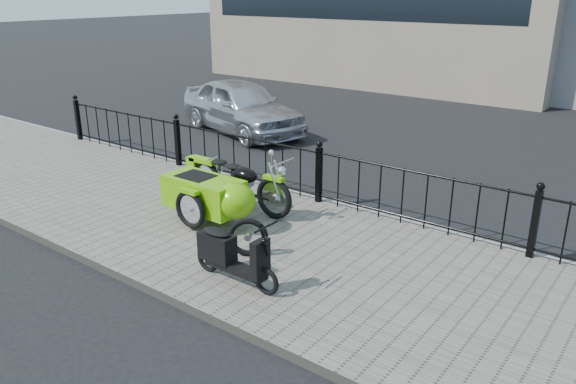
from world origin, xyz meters
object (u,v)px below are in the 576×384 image
Objects in this scene: scooter at (230,255)px; sedan_car at (241,106)px; motorcycle_sidecar at (218,193)px; spare_tire at (248,237)px.

scooter is 8.21m from sedan_car.
motorcycle_sidecar is 4.09× the size of spare_tire.
motorcycle_sidecar is at bearing -125.96° from sedan_car.
motorcycle_sidecar is at bearing 137.95° from scooter.
motorcycle_sidecar reaches higher than spare_tire.
scooter is 0.33× the size of sedan_car.
spare_tire is at bearing -29.06° from motorcycle_sidecar.
sedan_car is at bearing 128.29° from motorcycle_sidecar.
scooter is at bearing -42.05° from motorcycle_sidecar.
sedan_car reaches higher than motorcycle_sidecar.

